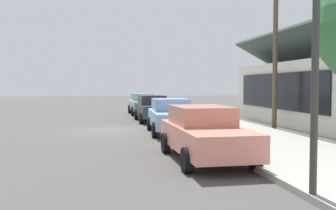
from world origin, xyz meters
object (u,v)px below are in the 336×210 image
Objects in this scene: traffic_light_main at (262,16)px; fire_hydrant_red at (173,111)px; car_coral at (204,133)px; car_charcoal at (152,108)px; utility_pole_wooden at (275,51)px; car_seafoam at (142,104)px; car_skyblue at (171,116)px.

fire_hydrant_red is (-18.44, 1.66, -2.99)m from traffic_light_main.
car_coral is at bearing 178.86° from traffic_light_main.
traffic_light_main is at bearing -1.74° from car_charcoal.
traffic_light_main reaches higher than car_coral.
utility_pole_wooden is at bearing 154.17° from traffic_light_main.
fire_hydrant_red is at bearing 19.38° from car_seafoam.
car_coral is 9.67m from utility_pole_wooden.
utility_pole_wooden reaches higher than car_charcoal.
traffic_light_main is (22.74, -0.06, 2.68)m from car_seafoam.
car_seafoam is at bearing -176.92° from car_skyblue.
utility_pole_wooden is (-11.69, 5.66, 0.44)m from traffic_light_main.
car_coral is at bearing -37.49° from utility_pole_wooden.
traffic_light_main is 18.76m from fire_hydrant_red.
utility_pole_wooden is at bearing 45.32° from car_charcoal.
car_skyblue is at bearing -0.19° from car_seafoam.
car_coral is (12.50, -0.02, 0.00)m from car_charcoal.
car_seafoam is 4.60m from fire_hydrant_red.
traffic_light_main is at bearing -5.14° from fire_hydrant_red.
utility_pole_wooden is at bearing 99.95° from car_skyblue.
car_skyblue is 6.39× the size of fire_hydrant_red.
traffic_light_main is (10.96, -0.23, 2.68)m from car_skyblue.
car_seafoam is at bearing -153.14° from utility_pole_wooden.
car_skyblue is 0.94× the size of car_coral.
traffic_light_main is 13.00m from utility_pole_wooden.
car_seafoam is at bearing -159.62° from fire_hydrant_red.
car_seafoam is 12.77m from utility_pole_wooden.
car_coral is (18.31, 0.03, 0.00)m from car_seafoam.
traffic_light_main is at bearing 1.06° from car_skyblue.
car_skyblue is at bearing 177.45° from car_coral.
fire_hydrant_red is at bearing 172.30° from car_coral.
car_skyblue is 6.53m from car_coral.
car_skyblue is at bearing -0.17° from car_charcoal.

